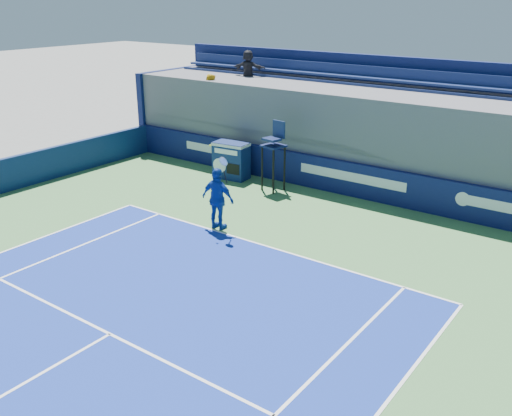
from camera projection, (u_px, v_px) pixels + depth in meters
The scene contains 5 objects.
back_hoarding at pixel (352, 180), 19.61m from camera, with size 20.40×0.21×1.20m.
match_clock at pixel (231, 159), 21.47m from camera, with size 1.39×0.85×1.40m.
umpire_chair at pixel (274, 149), 19.89m from camera, with size 0.81×0.81×2.48m.
tennis_player at pixel (218, 199), 16.72m from camera, with size 1.12×0.52×2.57m.
stadium_seating at pixel (379, 133), 20.75m from camera, with size 21.00×4.05×4.44m.
Camera 1 is at (8.38, 0.06, 6.58)m, focal length 40.00 mm.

